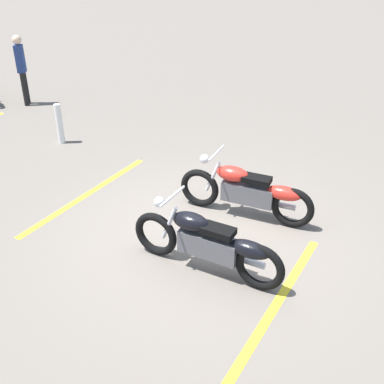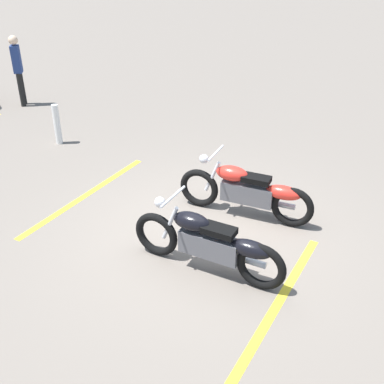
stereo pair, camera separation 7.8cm
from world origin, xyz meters
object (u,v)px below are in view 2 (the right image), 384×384
object	(u,v)px
bystander_secondary	(18,67)
motorcycle_bright_foreground	(248,191)
motorcycle_dark_foreground	(210,243)
bollard_post	(57,124)

from	to	relation	value
bystander_secondary	motorcycle_bright_foreground	bearing A→B (deg)	-53.95
motorcycle_bright_foreground	motorcycle_dark_foreground	distance (m)	1.56
bystander_secondary	bollard_post	distance (m)	3.05
motorcycle_dark_foreground	bollard_post	world-z (taller)	motorcycle_dark_foreground
motorcycle_dark_foreground	bollard_post	size ratio (longest dim) A/B	2.57
bystander_secondary	bollard_post	xyz separation A→B (m)	(-2.68, 1.36, -0.56)
motorcycle_bright_foreground	bollard_post	size ratio (longest dim) A/B	2.56
motorcycle_bright_foreground	bystander_secondary	world-z (taller)	bystander_secondary
motorcycle_bright_foreground	bystander_secondary	bearing A→B (deg)	-22.54
bystander_secondary	bollard_post	world-z (taller)	bystander_secondary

